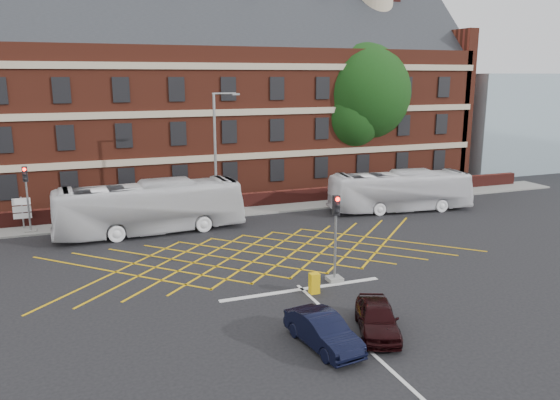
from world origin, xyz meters
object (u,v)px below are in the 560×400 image
object	(u,v)px
traffic_light_near	(335,246)
direction_signs	(22,209)
car_maroon	(377,318)
street_lamp	(217,179)
utility_cabinet	(314,283)
car_navy	(323,331)
bus_right	(400,191)
deciduous_tree	(360,100)
traffic_light_far	(28,206)
bus_left	(150,207)

from	to	relation	value
traffic_light_near	direction_signs	world-z (taller)	traffic_light_near
car_maroon	traffic_light_near	bearing A→B (deg)	103.18
car_maroon	street_lamp	distance (m)	18.77
car_maroon	utility_cabinet	size ratio (longest dim) A/B	3.90
car_navy	car_maroon	distance (m)	2.43
street_lamp	bus_right	bearing A→B (deg)	-7.84
car_navy	deciduous_tree	bearing A→B (deg)	51.10
bus_right	direction_signs	distance (m)	26.07
bus_right	street_lamp	distance (m)	13.60
traffic_light_far	utility_cabinet	size ratio (longest dim) A/B	4.47
traffic_light_near	direction_signs	size ratio (longest dim) A/B	1.94
bus_right	traffic_light_far	size ratio (longest dim) A/B	2.49
bus_left	traffic_light_far	world-z (taller)	traffic_light_far
deciduous_tree	direction_signs	xyz separation A→B (m)	(-27.74, -6.06, -6.30)
deciduous_tree	street_lamp	xyz separation A→B (m)	(-15.39, -8.32, -4.70)
bus_left	deciduous_tree	xyz separation A→B (m)	(20.09, 9.57, 6.03)
bus_right	direction_signs	bearing A→B (deg)	89.04
direction_signs	street_lamp	bearing A→B (deg)	-10.38
car_navy	street_lamp	world-z (taller)	street_lamp
car_maroon	street_lamp	world-z (taller)	street_lamp
street_lamp	traffic_light_near	bearing A→B (deg)	-79.13
bus_left	street_lamp	size ratio (longest dim) A/B	1.36
traffic_light_far	utility_cabinet	bearing A→B (deg)	-50.28
car_maroon	traffic_light_far	xyz separation A→B (m)	(-13.46, 19.95, 1.13)
traffic_light_far	bus_right	bearing A→B (deg)	-7.29
bus_right	utility_cabinet	xyz separation A→B (m)	(-12.45, -12.21, -1.00)
traffic_light_far	bus_left	bearing A→B (deg)	-20.13
bus_left	traffic_light_near	xyz separation A→B (m)	(7.19, -11.77, 0.12)
bus_right	traffic_light_near	xyz separation A→B (m)	(-10.89, -11.17, 0.28)
bus_left	deciduous_tree	bearing A→B (deg)	-67.50
street_lamp	utility_cabinet	world-z (taller)	street_lamp
deciduous_tree	traffic_light_near	size ratio (longest dim) A/B	2.98
utility_cabinet	car_maroon	bearing A→B (deg)	-81.98
traffic_light_far	deciduous_tree	bearing A→B (deg)	14.25
direction_signs	utility_cabinet	distance (m)	21.06
car_maroon	utility_cabinet	distance (m)	4.56
car_navy	deciduous_tree	world-z (taller)	deciduous_tree
bus_left	utility_cabinet	bearing A→B (deg)	-159.21
bus_right	car_maroon	size ratio (longest dim) A/B	2.85
bus_left	bus_right	xyz separation A→B (m)	(18.09, -0.60, -0.17)
direction_signs	utility_cabinet	size ratio (longest dim) A/B	2.30
deciduous_tree	car_maroon	bearing A→B (deg)	-117.20
deciduous_tree	utility_cabinet	distance (m)	27.59
bus_left	car_maroon	size ratio (longest dim) A/B	3.17
bus_left	car_navy	size ratio (longest dim) A/B	3.16
utility_cabinet	traffic_light_near	bearing A→B (deg)	33.69
car_navy	deciduous_tree	distance (m)	32.39
deciduous_tree	utility_cabinet	size ratio (longest dim) A/B	13.32
bus_left	bus_right	size ratio (longest dim) A/B	1.11
car_maroon	direction_signs	world-z (taller)	direction_signs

